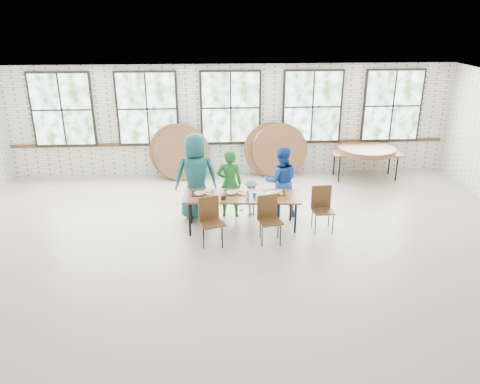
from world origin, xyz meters
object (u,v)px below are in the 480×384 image
at_px(dining_table, 242,198).
at_px(storage_table, 366,154).
at_px(chair_near_left, 211,217).
at_px(chair_near_right, 269,215).

xyz_separation_m(dining_table, storage_table, (3.55, 2.92, -0.00)).
relative_size(chair_near_left, storage_table, 0.51).
relative_size(dining_table, storage_table, 1.33).
distance_m(chair_near_left, chair_near_right, 1.15).
bearing_deg(chair_near_right, chair_near_left, 166.29).
height_order(chair_near_right, storage_table, chair_near_right).
xyz_separation_m(dining_table, chair_near_left, (-0.65, -0.61, -0.13)).
distance_m(chair_near_right, storage_table, 4.66).
bearing_deg(dining_table, chair_near_left, -132.41).
xyz_separation_m(chair_near_left, chair_near_right, (1.15, 0.02, 0.00)).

